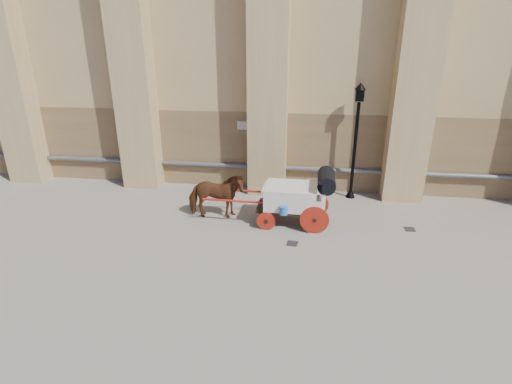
# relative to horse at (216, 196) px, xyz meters

# --- Properties ---
(ground) EXTENTS (90.00, 90.00, 0.00)m
(ground) POSITION_rel_horse_xyz_m (2.41, -0.99, -0.79)
(ground) COLOR slate
(ground) RESTS_ON ground
(horse) EXTENTS (1.96, 1.09, 1.58)m
(horse) POSITION_rel_horse_xyz_m (0.00, 0.00, 0.00)
(horse) COLOR brown
(horse) RESTS_ON ground
(carriage) EXTENTS (4.17, 1.48, 1.82)m
(carriage) POSITION_rel_horse_xyz_m (2.74, -0.05, 0.19)
(carriage) COLOR black
(carriage) RESTS_ON ground
(street_lamp) EXTENTS (0.39, 0.39, 4.21)m
(street_lamp) POSITION_rel_horse_xyz_m (4.59, 2.48, 1.46)
(street_lamp) COLOR black
(street_lamp) RESTS_ON ground
(drain_grate_near) EXTENTS (0.36, 0.36, 0.01)m
(drain_grate_near) POSITION_rel_horse_xyz_m (2.62, -1.43, -0.78)
(drain_grate_near) COLOR black
(drain_grate_near) RESTS_ON ground
(drain_grate_far) EXTENTS (0.33, 0.33, 0.01)m
(drain_grate_far) POSITION_rel_horse_xyz_m (6.25, -0.00, -0.78)
(drain_grate_far) COLOR black
(drain_grate_far) RESTS_ON ground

